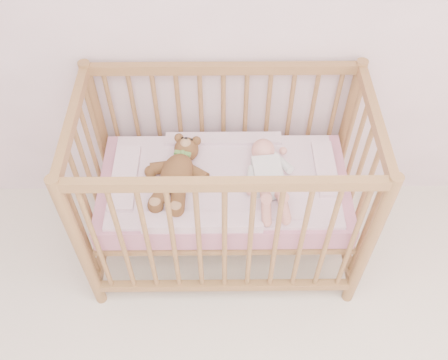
{
  "coord_description": "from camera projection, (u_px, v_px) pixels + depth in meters",
  "views": [
    {
      "loc": [
        -0.08,
        0.06,
        2.44
      ],
      "look_at": [
        -0.06,
        1.55,
        0.62
      ],
      "focal_mm": 40.0,
      "sensor_mm": 36.0,
      "label": 1
    }
  ],
  "objects": [
    {
      "name": "crib",
      "position": [
        224.0,
        188.0,
        2.48
      ],
      "size": [
        1.36,
        0.76,
        1.0
      ],
      "primitive_type": null,
      "color": "#A06E44",
      "rests_on": "floor"
    },
    {
      "name": "blanket",
      "position": [
        224.0,
        180.0,
        2.43
      ],
      "size": [
        1.1,
        0.58,
        0.06
      ],
      "primitive_type": null,
      "color": "#E69EBC",
      "rests_on": "mattress"
    },
    {
      "name": "teddy_bear",
      "position": [
        177.0,
        172.0,
        2.35
      ],
      "size": [
        0.44,
        0.55,
        0.13
      ],
      "primitive_type": null,
      "rotation": [
        0.0,
        0.0,
        -0.23
      ],
      "color": "brown",
      "rests_on": "blanket"
    },
    {
      "name": "mattress",
      "position": [
        224.0,
        189.0,
        2.49
      ],
      "size": [
        1.22,
        0.62,
        0.13
      ],
      "primitive_type": "cube",
      "color": "#CA7E97",
      "rests_on": "crib"
    },
    {
      "name": "baby",
      "position": [
        268.0,
        173.0,
        2.36
      ],
      "size": [
        0.3,
        0.54,
        0.12
      ],
      "primitive_type": null,
      "rotation": [
        0.0,
        0.0,
        0.1
      ],
      "color": "white",
      "rests_on": "blanket"
    }
  ]
}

